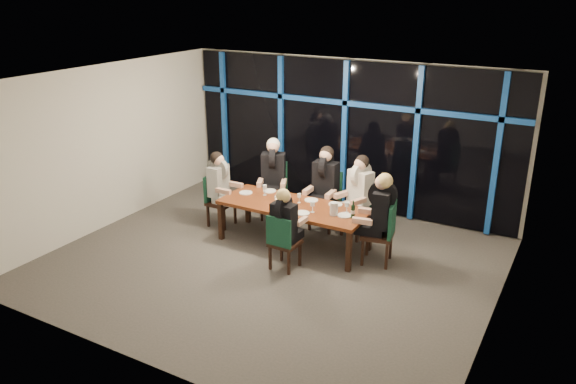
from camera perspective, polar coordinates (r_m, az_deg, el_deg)
name	(u,v)px	position (r m, az deg, el deg)	size (l,w,h in m)	color
room	(269,144)	(8.60, -1.96, 4.88)	(7.04, 7.00, 3.02)	#57514D
window_wall	(346,133)	(11.25, 5.91, 5.99)	(6.86, 0.43, 2.94)	black
dining_table	(294,208)	(9.69, 0.58, -1.68)	(2.60, 1.00, 0.75)	brown
chair_far_left	(274,187)	(10.96, -1.44, 0.55)	(0.66, 0.66, 1.09)	black
chair_far_mid	(326,197)	(10.47, 3.93, -0.47)	(0.51, 0.51, 1.08)	black
chair_far_right	(361,205)	(10.20, 7.46, -1.33)	(0.63, 0.63, 1.04)	black
chair_end_left	(217,197)	(10.65, -7.21, -0.53)	(0.46, 0.46, 0.99)	black
chair_end_right	(384,230)	(9.21, 9.69, -3.83)	(0.57, 0.57, 1.06)	black
chair_near_mid	(282,240)	(8.89, -0.58, -4.90)	(0.45, 0.45, 0.94)	black
diner_far_left	(273,167)	(10.74, -1.52, 2.53)	(0.68, 0.75, 1.06)	black
diner_far_mid	(325,176)	(10.25, 3.78, 1.59)	(0.54, 0.67, 1.05)	black
diner_far_right	(359,185)	(10.00, 7.22, 0.74)	(0.64, 0.71, 1.01)	silver
diner_end_left	(220,178)	(10.47, -6.93, 1.39)	(0.61, 0.49, 0.96)	black
diner_end_right	(380,205)	(9.06, 9.29, -1.34)	(0.70, 0.57, 1.03)	black
diner_near_mid	(285,217)	(8.80, -0.32, -2.51)	(0.47, 0.59, 0.91)	black
plate_far_left	(270,191)	(10.30, -1.89, 0.11)	(0.24, 0.24, 0.01)	white
plate_far_mid	(311,200)	(9.86, 2.37, -0.83)	(0.24, 0.24, 0.01)	white
plate_far_right	(335,204)	(9.70, 4.84, -1.26)	(0.24, 0.24, 0.01)	white
plate_end_left	(246,193)	(10.23, -4.30, -0.07)	(0.24, 0.24, 0.01)	white
plate_end_right	(345,215)	(9.26, 5.77, -2.38)	(0.24, 0.24, 0.01)	white
plate_near_mid	(303,213)	(9.31, 1.49, -2.15)	(0.24, 0.24, 0.01)	white
wine_bottle	(353,211)	(9.14, 6.61, -1.97)	(0.07, 0.07, 0.30)	black
water_pitcher	(334,209)	(9.23, 4.66, -1.71)	(0.14, 0.12, 0.22)	silver
tea_light	(279,206)	(9.57, -0.94, -1.44)	(0.05, 0.05, 0.03)	#FAA94B
wine_glass_a	(276,199)	(9.61, -1.19, -0.68)	(0.06, 0.06, 0.16)	silver
wine_glass_b	(299,196)	(9.72, 1.14, -0.42)	(0.06, 0.06, 0.17)	white
wine_glass_c	(313,204)	(9.31, 2.52, -1.27)	(0.07, 0.07, 0.19)	white
wine_glass_d	(265,188)	(10.07, -2.39, 0.44)	(0.08, 0.08, 0.20)	silver
wine_glass_e	(347,205)	(9.34, 6.01, -1.34)	(0.07, 0.07, 0.18)	white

